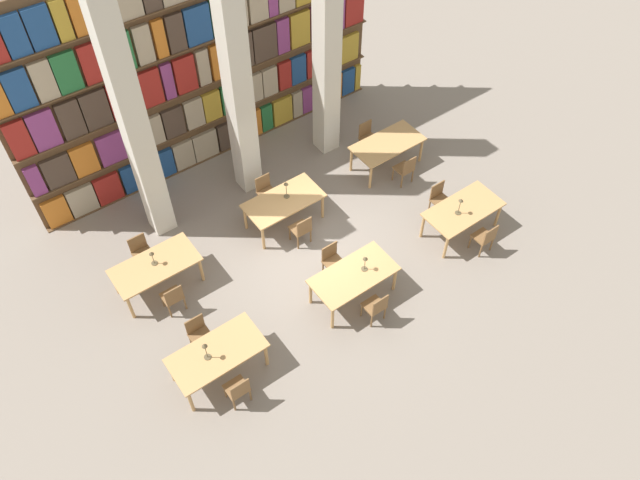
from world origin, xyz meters
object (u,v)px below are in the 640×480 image
at_px(desk_lamp_1, 365,261).
at_px(chair_10, 405,169).
at_px(pillar_center, 237,86).
at_px(chair_9, 266,191).
at_px(reading_table_0, 217,355).
at_px(chair_7, 141,252).
at_px(desk_lamp_2, 460,204).
at_px(desk_lamp_3, 152,256).
at_px(chair_5, 439,198).
at_px(reading_table_5, 387,145).
at_px(pillar_right, 327,48).
at_px(desk_lamp_0, 205,349).
at_px(chair_4, 485,237).
at_px(reading_table_2, 463,211).
at_px(chair_3, 332,260).
at_px(reading_table_1, 354,277).
at_px(chair_11, 368,136).
at_px(chair_8, 302,229).
at_px(pillar_left, 135,128).
at_px(desk_lamp_4, 286,187).
at_px(reading_table_3, 155,267).
at_px(reading_table_4, 284,203).
at_px(chair_2, 376,306).
at_px(chair_6, 173,297).
at_px(chair_0, 238,389).
at_px(chair_1, 199,333).

bearing_deg(desk_lamp_1, chair_10, 34.45).
bearing_deg(pillar_center, chair_9, -92.39).
xyz_separation_m(reading_table_0, chair_7, (-0.02, 3.38, -0.22)).
distance_m(desk_lamp_2, desk_lamp_3, 6.85).
xyz_separation_m(chair_5, reading_table_5, (0.04, 2.01, 0.22)).
xyz_separation_m(pillar_center, pillar_right, (2.44, 0.00, 0.00)).
height_order(desk_lamp_0, desk_lamp_1, desk_lamp_0).
xyz_separation_m(chair_4, chair_10, (0.01, 2.77, 0.00)).
bearing_deg(desk_lamp_2, chair_10, 83.55).
bearing_deg(desk_lamp_0, reading_table_2, -0.76).
bearing_deg(chair_3, reading_table_0, 11.65).
bearing_deg(chair_3, reading_table_5, -148.22).
bearing_deg(chair_5, reading_table_1, 13.21).
xyz_separation_m(desk_lamp_0, chair_10, (6.69, 1.92, -0.62)).
relative_size(desk_lamp_0, chair_4, 0.54).
bearing_deg(chair_11, chair_3, 40.66).
bearing_deg(pillar_center, chair_8, -90.89).
height_order(pillar_center, desk_lamp_1, pillar_center).
relative_size(reading_table_0, reading_table_2, 1.00).
height_order(pillar_left, desk_lamp_4, pillar_left).
height_order(reading_table_0, reading_table_5, same).
bearing_deg(chair_7, chair_4, 147.08).
height_order(reading_table_3, chair_7, chair_7).
relative_size(reading_table_2, chair_11, 2.11).
xyz_separation_m(desk_lamp_2, chair_11, (0.23, 3.55, -0.62)).
bearing_deg(reading_table_4, reading_table_2, -39.71).
xyz_separation_m(chair_8, chair_9, (0.00, 1.51, 0.00)).
bearing_deg(chair_10, chair_3, -158.75).
height_order(chair_3, desk_lamp_1, desk_lamp_1).
bearing_deg(desk_lamp_1, chair_11, 50.12).
distance_m(chair_2, chair_11, 5.36).
distance_m(chair_2, desk_lamp_1, 0.97).
xyz_separation_m(desk_lamp_0, chair_9, (3.44, 3.33, -0.62)).
distance_m(chair_6, chair_11, 6.72).
distance_m(chair_0, chair_10, 7.05).
height_order(desk_lamp_3, desk_lamp_4, desk_lamp_4).
xyz_separation_m(pillar_left, reading_table_4, (2.43, -1.65, -2.31)).
height_order(reading_table_0, desk_lamp_3, desk_lamp_3).
height_order(reading_table_3, chair_9, chair_9).
xyz_separation_m(chair_2, desk_lamp_3, (-3.27, 3.49, 0.56)).
distance_m(pillar_left, desk_lamp_0, 4.75).
bearing_deg(chair_9, chair_1, 38.32).
relative_size(chair_2, chair_7, 1.00).
height_order(chair_5, chair_11, same).
height_order(chair_0, chair_9, same).
xyz_separation_m(reading_table_0, chair_5, (6.49, 0.67, -0.22)).
relative_size(reading_table_0, chair_11, 2.11).
bearing_deg(desk_lamp_1, reading_table_4, 95.64).
bearing_deg(desk_lamp_0, chair_7, 87.17).
distance_m(pillar_right, chair_4, 5.72).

